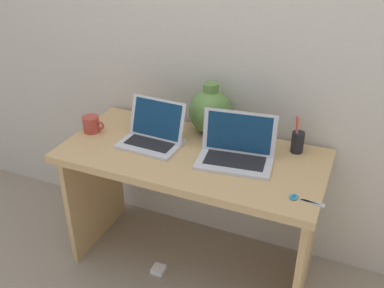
{
  "coord_description": "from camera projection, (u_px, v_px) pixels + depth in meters",
  "views": [
    {
      "loc": [
        0.73,
        -1.72,
        1.82
      ],
      "look_at": [
        0.0,
        0.0,
        0.77
      ],
      "focal_mm": 41.28,
      "sensor_mm": 36.0,
      "label": 1
    }
  ],
  "objects": [
    {
      "name": "ground_plane",
      "position": [
        192.0,
        262.0,
        2.52
      ],
      "size": [
        6.0,
        6.0,
        0.0
      ],
      "primitive_type": "plane",
      "color": "gray"
    },
    {
      "name": "coffee_mug",
      "position": [
        92.0,
        124.0,
        2.35
      ],
      "size": [
        0.13,
        0.09,
        0.09
      ],
      "color": "#B23D33",
      "rests_on": "desk"
    },
    {
      "name": "green_vase",
      "position": [
        211.0,
        111.0,
        2.31
      ],
      "size": [
        0.23,
        0.23,
        0.27
      ],
      "color": "#5B843D",
      "rests_on": "desk"
    },
    {
      "name": "desk",
      "position": [
        192.0,
        181.0,
        2.25
      ],
      "size": [
        1.3,
        0.61,
        0.72
      ],
      "color": "tan",
      "rests_on": "ground"
    },
    {
      "name": "laptop_right",
      "position": [
        237.0,
        148.0,
        2.09
      ],
      "size": [
        0.38,
        0.27,
        0.22
      ],
      "color": "silver",
      "rests_on": "desk"
    },
    {
      "name": "back_wall",
      "position": [
        219.0,
        39.0,
        2.21
      ],
      "size": [
        4.4,
        0.04,
        2.4
      ],
      "primitive_type": "cube",
      "color": "beige",
      "rests_on": "ground"
    },
    {
      "name": "scissors",
      "position": [
        300.0,
        199.0,
        1.83
      ],
      "size": [
        0.15,
        0.05,
        0.01
      ],
      "color": "#B7B7BC",
      "rests_on": "desk"
    },
    {
      "name": "pen_cup",
      "position": [
        297.0,
        141.0,
        2.15
      ],
      "size": [
        0.06,
        0.06,
        0.19
      ],
      "color": "black",
      "rests_on": "desk"
    },
    {
      "name": "power_brick",
      "position": [
        159.0,
        269.0,
        2.45
      ],
      "size": [
        0.07,
        0.07,
        0.03
      ],
      "primitive_type": "cube",
      "color": "white",
      "rests_on": "ground"
    },
    {
      "name": "laptop_left",
      "position": [
        154.0,
        132.0,
        2.23
      ],
      "size": [
        0.31,
        0.23,
        0.21
      ],
      "color": "silver",
      "rests_on": "desk"
    }
  ]
}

